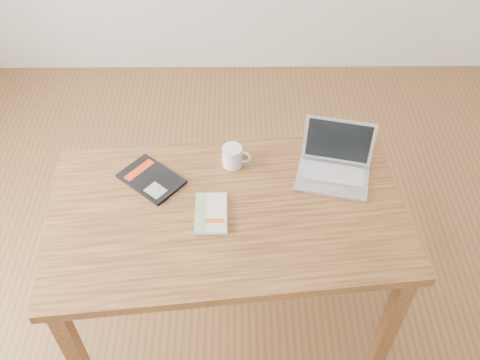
{
  "coord_description": "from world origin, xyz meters",
  "views": [
    {
      "loc": [
        0.05,
        -1.36,
        2.34
      ],
      "look_at": [
        0.06,
        0.04,
        0.85
      ],
      "focal_mm": 40.0,
      "sensor_mm": 36.0,
      "label": 1
    }
  ],
  "objects_px": {
    "white_guidebook": "(211,213)",
    "laptop": "(335,164)",
    "desk": "(228,223)",
    "coffee_mug": "(233,156)",
    "black_guidebook": "(151,179)"
  },
  "relations": [
    {
      "from": "white_guidebook",
      "to": "coffee_mug",
      "type": "relative_size",
      "value": 1.67
    },
    {
      "from": "white_guidebook",
      "to": "laptop",
      "type": "height_order",
      "value": "laptop"
    },
    {
      "from": "white_guidebook",
      "to": "black_guidebook",
      "type": "height_order",
      "value": "white_guidebook"
    },
    {
      "from": "white_guidebook",
      "to": "laptop",
      "type": "bearing_deg",
      "value": 23.58
    },
    {
      "from": "desk",
      "to": "laptop",
      "type": "relative_size",
      "value": 4.33
    },
    {
      "from": "desk",
      "to": "white_guidebook",
      "type": "height_order",
      "value": "white_guidebook"
    },
    {
      "from": "white_guidebook",
      "to": "laptop",
      "type": "xyz_separation_m",
      "value": [
        0.5,
        0.23,
        0.04
      ]
    },
    {
      "from": "white_guidebook",
      "to": "black_guidebook",
      "type": "relative_size",
      "value": 0.68
    },
    {
      "from": "laptop",
      "to": "coffee_mug",
      "type": "relative_size",
      "value": 2.78
    },
    {
      "from": "desk",
      "to": "coffee_mug",
      "type": "bearing_deg",
      "value": 79.03
    },
    {
      "from": "black_guidebook",
      "to": "laptop",
      "type": "xyz_separation_m",
      "value": [
        0.75,
        0.04,
        0.04
      ]
    },
    {
      "from": "desk",
      "to": "coffee_mug",
      "type": "relative_size",
      "value": 12.06
    },
    {
      "from": "coffee_mug",
      "to": "desk",
      "type": "bearing_deg",
      "value": -86.66
    },
    {
      "from": "white_guidebook",
      "to": "coffee_mug",
      "type": "bearing_deg",
      "value": 72.17
    },
    {
      "from": "desk",
      "to": "black_guidebook",
      "type": "relative_size",
      "value": 4.92
    }
  ]
}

